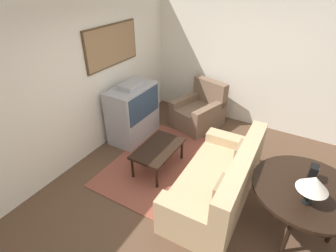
{
  "coord_description": "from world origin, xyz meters",
  "views": [
    {
      "loc": [
        -2.66,
        -1.13,
        3.0
      ],
      "look_at": [
        0.52,
        0.71,
        0.75
      ],
      "focal_mm": 28.0,
      "sensor_mm": 36.0,
      "label": 1
    }
  ],
  "objects": [
    {
      "name": "ground_plane",
      "position": [
        0.0,
        0.0,
        0.0
      ],
      "size": [
        12.0,
        12.0,
        0.0
      ],
      "primitive_type": "plane",
      "color": "brown"
    },
    {
      "name": "wall_back",
      "position": [
        0.02,
        2.13,
        1.36
      ],
      "size": [
        12.0,
        0.1,
        2.7
      ],
      "color": "silver",
      "rests_on": "ground_plane"
    },
    {
      "name": "wall_right",
      "position": [
        2.63,
        0.0,
        1.35
      ],
      "size": [
        0.06,
        12.0,
        2.7
      ],
      "color": "silver",
      "rests_on": "ground_plane"
    },
    {
      "name": "area_rug",
      "position": [
        0.42,
        0.86,
        0.01
      ],
      "size": [
        2.22,
        1.42,
        0.01
      ],
      "color": "brown",
      "rests_on": "ground_plane"
    },
    {
      "name": "tv",
      "position": [
        0.9,
        1.73,
        0.55
      ],
      "size": [
        1.03,
        0.58,
        1.17
      ],
      "color": "#9E9EA3",
      "rests_on": "ground_plane"
    },
    {
      "name": "couch",
      "position": [
        0.14,
        -0.36,
        0.32
      ],
      "size": [
        1.97,
        0.96,
        0.92
      ],
      "rotation": [
        0.0,
        0.0,
        3.17
      ],
      "color": "tan",
      "rests_on": "ground_plane"
    },
    {
      "name": "armchair",
      "position": [
        1.97,
        0.79,
        0.3
      ],
      "size": [
        1.14,
        1.04,
        0.94
      ],
      "rotation": [
        0.0,
        0.0,
        -1.86
      ],
      "color": "brown",
      "rests_on": "ground_plane"
    },
    {
      "name": "coffee_table",
      "position": [
        0.3,
        0.77,
        0.39
      ],
      "size": [
        0.93,
        0.56,
        0.43
      ],
      "color": "black",
      "rests_on": "ground_plane"
    },
    {
      "name": "console_table",
      "position": [
        0.16,
        -1.43,
        0.66
      ],
      "size": [
        1.28,
        1.28,
        0.72
      ],
      "color": "black",
      "rests_on": "ground_plane"
    },
    {
      "name": "table_lamp",
      "position": [
        -0.08,
        -1.45,
        1.01
      ],
      "size": [
        0.33,
        0.33,
        0.38
      ],
      "color": "black",
      "rests_on": "console_table"
    },
    {
      "name": "mantel_clock",
      "position": [
        0.32,
        -1.45,
        0.84
      ],
      "size": [
        0.13,
        0.1,
        0.23
      ],
      "color": "black",
      "rests_on": "console_table"
    }
  ]
}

